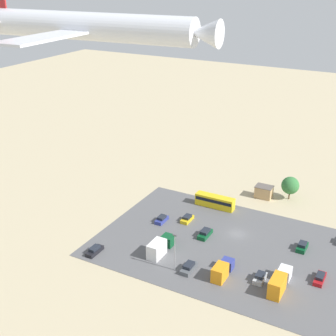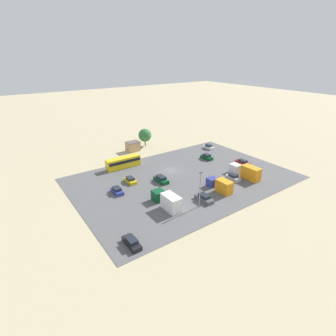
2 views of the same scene
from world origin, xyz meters
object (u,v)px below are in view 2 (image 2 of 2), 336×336
object	(u,v)px
parked_car_2	(161,179)
parked_truck_1	(167,201)
parked_car_1	(243,163)
parked_car_0	(207,157)
parked_car_5	(117,191)
parked_car_6	(132,242)
parked_truck_2	(246,172)
parked_car_7	(209,147)
parked_car_4	(130,180)
shed_building	(133,146)
bus	(123,162)
parked_car_3	(204,198)
parked_car_8	(233,177)
parked_truck_0	(221,185)

from	to	relation	value
parked_car_2	parked_truck_1	bearing A→B (deg)	62.52
parked_truck_1	parked_car_1	bearing A→B (deg)	11.41
parked_car_0	parked_car_2	size ratio (longest dim) A/B	0.87
parked_car_5	parked_car_6	xyz separation A→B (m)	(6.07, 18.88, 0.01)
parked_car_5	parked_truck_2	distance (m)	34.72
parked_car_5	parked_car_6	size ratio (longest dim) A/B	0.90
parked_car_6	parked_car_7	bearing A→B (deg)	-147.23
parked_car_4	shed_building	bearing A→B (deg)	60.16
shed_building	bus	distance (m)	14.81
parked_car_7	parked_truck_1	bearing A→B (deg)	-145.84
bus	parked_car_3	size ratio (longest dim) A/B	2.18
parked_car_2	parked_car_7	world-z (taller)	parked_car_2
shed_building	parked_car_6	world-z (taller)	shed_building
bus	parked_car_2	distance (m)	14.90
parked_car_1	parked_car_8	xyz separation A→B (m)	(10.41, 5.56, 0.06)
parked_car_3	parked_truck_2	size ratio (longest dim) A/B	0.51
parked_truck_0	parked_car_8	bearing A→B (deg)	17.98
parked_car_8	parked_truck_1	size ratio (longest dim) A/B	0.47
parked_car_1	parked_car_7	world-z (taller)	parked_car_7
bus	parked_car_1	bearing A→B (deg)	58.46
parked_car_4	parked_car_7	size ratio (longest dim) A/B	1.02
parked_car_1	parked_car_4	distance (m)	34.76
parked_car_1	parked_car_2	bearing A→B (deg)	170.66
parked_truck_1	parked_car_6	bearing A→B (deg)	-151.27
parked_truck_2	shed_building	bearing A→B (deg)	112.09
parked_car_4	parked_car_6	bearing A→B (deg)	-117.14
parked_car_3	parked_truck_1	world-z (taller)	parked_truck_1
parked_car_8	parked_truck_0	world-z (taller)	parked_truck_0
parked_car_2	parked_car_4	world-z (taller)	parked_car_2
parked_car_3	parked_car_8	xyz separation A→B (m)	(-13.85, -3.76, -0.01)
shed_building	parked_car_1	bearing A→B (deg)	125.11
shed_building	parked_truck_0	xyz separation A→B (m)	(-3.72, 38.19, -0.15)
parked_truck_2	parked_car_8	bearing A→B (deg)	167.04
parked_car_0	parked_car_8	world-z (taller)	parked_car_0
parked_car_7	parked_truck_2	world-z (taller)	parked_truck_2
parked_car_7	parked_car_4	bearing A→B (deg)	-167.53
parked_car_6	parked_truck_2	world-z (taller)	parked_truck_2
shed_building	parked_car_8	world-z (taller)	shed_building
parked_car_2	parked_car_6	xyz separation A→B (m)	(18.14, 17.80, -0.06)
parked_car_8	parked_car_2	bearing A→B (deg)	-31.23
parked_truck_1	parked_truck_2	xyz separation A→B (m)	(-26.22, -0.09, 0.05)
parked_car_2	parked_car_1	bearing A→B (deg)	170.66
parked_car_3	parked_car_5	size ratio (longest dim) A/B	1.15
parked_truck_2	parked_car_3	bearing A→B (deg)	-171.01
parked_car_1	parked_car_5	distance (m)	39.32
parked_car_6	parked_truck_1	distance (m)	14.19
parked_car_8	parked_truck_1	bearing A→B (deg)	2.63
parked_car_6	parked_truck_1	size ratio (longest dim) A/B	0.53
parked_car_0	parked_car_2	distance (m)	21.66
parked_truck_1	shed_building	bearing A→B (deg)	72.98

